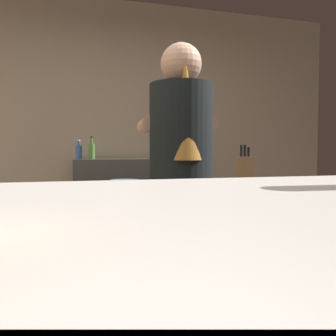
{
  "coord_description": "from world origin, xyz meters",
  "views": [
    {
      "loc": [
        -0.28,
        -1.41,
        1.13
      ],
      "look_at": [
        -0.1,
        -0.75,
        1.1
      ],
      "focal_mm": 36.23,
      "sensor_mm": 36.0,
      "label": 1
    }
  ],
  "objects": [
    {
      "name": "wall_back",
      "position": [
        0.0,
        2.2,
        1.35
      ],
      "size": [
        5.2,
        0.1,
        2.7
      ],
      "primitive_type": "cube",
      "color": "gray",
      "rests_on": "ground"
    },
    {
      "name": "prep_counter",
      "position": [
        0.35,
        0.79,
        0.45
      ],
      "size": [
        2.1,
        0.6,
        0.9
      ],
      "primitive_type": "cube",
      "color": "#49352D",
      "rests_on": "ground"
    },
    {
      "name": "back_shelf",
      "position": [
        0.14,
        1.92,
        0.53
      ],
      "size": [
        0.9,
        0.36,
        1.07
      ],
      "primitive_type": "cube",
      "color": "#3F3E38",
      "rests_on": "ground"
    },
    {
      "name": "bartender",
      "position": [
        0.26,
        0.33,
        1.0
      ],
      "size": [
        0.45,
        0.52,
        1.71
      ],
      "rotation": [
        0.0,
        0.0,
        1.49
      ],
      "color": "#2C303F",
      "rests_on": "ground"
    },
    {
      "name": "knife_block",
      "position": [
        0.85,
        0.72,
        1.01
      ],
      "size": [
        0.1,
        0.08,
        0.28
      ],
      "color": "olive",
      "rests_on": "prep_counter"
    },
    {
      "name": "mixing_bowl",
      "position": [
        0.02,
        0.79,
        0.93
      ],
      "size": [
        0.19,
        0.19,
        0.05
      ],
      "primitive_type": "cylinder",
      "color": "slate",
      "rests_on": "prep_counter"
    },
    {
      "name": "chefs_knife",
      "position": [
        0.54,
        0.74,
        0.91
      ],
      "size": [
        0.24,
        0.09,
        0.01
      ],
      "primitive_type": "cube",
      "rotation": [
        0.0,
        0.0,
        0.25
      ],
      "color": "silver",
      "rests_on": "prep_counter"
    },
    {
      "name": "bottle_olive_oil",
      "position": [
        -0.14,
        1.9,
        1.15
      ],
      "size": [
        0.06,
        0.06,
        0.22
      ],
      "color": "#4B7E34",
      "rests_on": "back_shelf"
    },
    {
      "name": "bottle_hot_sauce",
      "position": [
        -0.26,
        1.93,
        1.14
      ],
      "size": [
        0.06,
        0.06,
        0.19
      ],
      "color": "#355A99",
      "rests_on": "back_shelf"
    }
  ]
}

